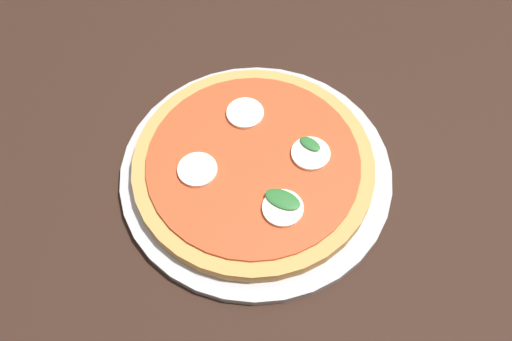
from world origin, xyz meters
TOP-DOWN VIEW (x-y plane):
  - ground_plane at (0.00, 0.00)m, footprint 6.00×6.00m
  - dining_table at (0.00, 0.00)m, footprint 1.52×1.04m
  - serving_tray at (0.08, -0.03)m, footprint 0.36×0.36m
  - pizza at (0.07, -0.03)m, footprint 0.32×0.32m

SIDE VIEW (x-z plane):
  - ground_plane at x=0.00m, z-range 0.00..0.00m
  - dining_table at x=0.00m, z-range 0.28..1.02m
  - serving_tray at x=0.08m, z-range 0.74..0.75m
  - pizza at x=0.07m, z-range 0.74..0.77m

